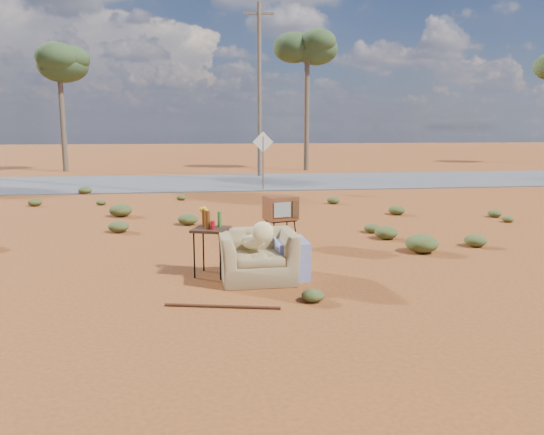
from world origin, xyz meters
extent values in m
plane|color=#97491E|center=(0.00, 0.00, 0.00)|extent=(140.00, 140.00, 0.00)
cube|color=#565659|center=(0.00, 15.00, 0.02)|extent=(140.00, 7.00, 0.04)
imported|color=#8F794E|center=(-0.06, 0.08, 0.51)|extent=(1.19, 0.79, 1.02)
ellipsoid|color=beige|center=(-0.11, 0.13, 0.60)|extent=(0.37, 0.37, 0.22)
ellipsoid|color=beige|center=(0.00, -0.11, 0.79)|extent=(0.33, 0.16, 0.33)
cube|color=navy|center=(0.49, 0.20, 0.30)|extent=(0.51, 0.77, 0.60)
cube|color=black|center=(0.70, 2.59, 0.49)|extent=(0.64, 0.55, 0.03)
cylinder|color=black|center=(0.52, 2.33, 0.24)|extent=(0.03, 0.03, 0.49)
cylinder|color=black|center=(0.99, 2.48, 0.24)|extent=(0.03, 0.03, 0.49)
cylinder|color=black|center=(0.40, 2.70, 0.24)|extent=(0.03, 0.03, 0.49)
cylinder|color=black|center=(0.88, 2.84, 0.24)|extent=(0.03, 0.03, 0.49)
cube|color=brown|center=(0.70, 2.59, 0.74)|extent=(0.72, 0.63, 0.47)
cube|color=gray|center=(0.69, 2.33, 0.74)|extent=(0.35, 0.13, 0.29)
cube|color=#472D19|center=(0.97, 2.41, 0.74)|extent=(0.14, 0.06, 0.33)
cube|color=#342013|center=(-0.75, 0.44, 0.75)|extent=(0.69, 0.69, 0.04)
cylinder|color=black|center=(-1.02, 0.31, 0.37)|extent=(0.03, 0.03, 0.75)
cylinder|color=black|center=(-0.62, 0.17, 0.37)|extent=(0.03, 0.03, 0.75)
cylinder|color=black|center=(-0.88, 0.71, 0.37)|extent=(0.03, 0.03, 0.75)
cylinder|color=black|center=(-0.48, 0.57, 0.37)|extent=(0.03, 0.03, 0.75)
cylinder|color=#522A0D|center=(-0.85, 0.53, 0.91)|extent=(0.07, 0.07, 0.28)
cylinder|color=#522A0D|center=(-0.80, 0.37, 0.92)|extent=(0.07, 0.07, 0.30)
cylinder|color=#316129|center=(-0.61, 0.50, 0.90)|extent=(0.06, 0.06, 0.26)
cylinder|color=red|center=(-0.73, 0.32, 0.84)|extent=(0.07, 0.07, 0.14)
cylinder|color=silver|center=(-0.84, 0.65, 0.84)|extent=(0.09, 0.09, 0.15)
ellipsoid|color=yellow|center=(-0.84, 0.65, 1.01)|extent=(0.17, 0.17, 0.13)
cylinder|color=#4A2213|center=(-0.66, -1.15, 0.02)|extent=(1.51, 0.39, 0.04)
cylinder|color=brown|center=(1.50, 12.00, 1.00)|extent=(0.06, 0.06, 2.00)
cube|color=silver|center=(1.50, 12.00, 1.80)|extent=(0.78, 0.04, 0.78)
cylinder|color=brown|center=(-8.00, 22.00, 3.00)|extent=(0.28, 0.28, 6.00)
ellipsoid|color=#364E28|center=(-8.00, 22.00, 5.50)|extent=(3.20, 3.20, 2.20)
cylinder|color=brown|center=(5.00, 21.00, 3.50)|extent=(0.28, 0.28, 7.00)
ellipsoid|color=#364E28|center=(5.00, 21.00, 6.50)|extent=(3.20, 3.20, 2.20)
cylinder|color=brown|center=(2.00, 17.50, 4.00)|extent=(0.20, 0.20, 8.00)
cube|color=brown|center=(2.00, 17.50, 7.50)|extent=(1.40, 0.10, 0.10)
ellipsoid|color=#475324|center=(4.50, 1.80, 0.12)|extent=(0.44, 0.44, 0.24)
ellipsoid|color=#475324|center=(-3.00, 6.50, 0.17)|extent=(0.60, 0.60, 0.33)
ellipsoid|color=#475324|center=(6.80, 5.00, 0.10)|extent=(0.36, 0.36, 0.20)
ellipsoid|color=#475324|center=(3.20, 8.00, 0.11)|extent=(0.40, 0.40, 0.22)
ellipsoid|color=#475324|center=(-1.50, 9.50, 0.08)|extent=(0.30, 0.30, 0.17)
camera|label=1|loc=(-0.93, -7.84, 2.34)|focal=35.00mm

